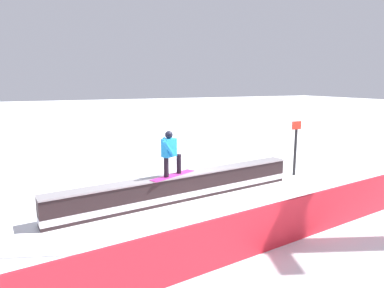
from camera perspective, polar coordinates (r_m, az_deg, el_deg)
The scene contains 5 objects.
ground_plane at distance 10.15m, azimuth -1.57°, elevation -9.33°, with size 120.00×120.00×0.00m, color white.
grind_box at distance 10.03m, azimuth -1.58°, elevation -7.43°, with size 7.90×1.55×0.78m.
snowboarder at distance 9.51m, azimuth -3.74°, elevation -1.39°, with size 1.53×0.90×1.32m.
safety_fence at distance 7.01m, azimuth 10.44°, elevation -14.52°, with size 12.19×0.06×0.99m, color red.
trail_marker at distance 13.01m, azimuth 17.11°, elevation -0.42°, with size 0.40×0.10×2.03m.
Camera 1 is at (3.70, 8.80, 3.43)m, focal length 31.50 mm.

